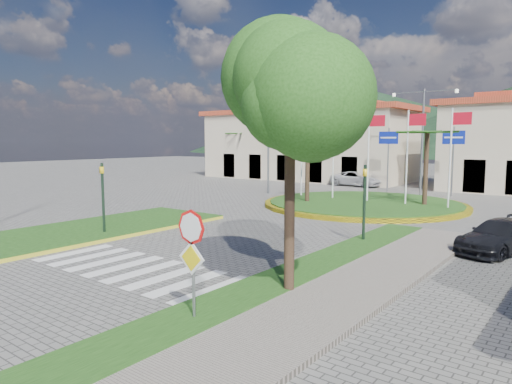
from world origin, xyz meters
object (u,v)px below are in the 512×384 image
Objects in this scene: white_van at (357,179)px; car_side_right at (500,236)px; roundabout_island at (364,203)px; stop_sign at (192,247)px; deciduous_tree at (290,101)px; car_dark_a at (371,178)px.

car_side_right is at bearing -137.65° from white_van.
white_van is (-5.92, 11.71, 0.51)m from roundabout_island.
deciduous_tree is at bearing 78.82° from stop_sign.
car_dark_a is at bearing 109.64° from deciduous_tree.
deciduous_tree is 1.61× the size of car_side_right.
stop_sign is 35.05m from car_dark_a.
stop_sign reaches higher than white_van.
roundabout_island is at bearing 103.73° from stop_sign.
car_side_right is at bearing 67.22° from deciduous_tree.
stop_sign is at bearing -155.91° from white_van.
roundabout_island is 20.69m from stop_sign.
white_van is (-10.82, 31.74, -1.11)m from stop_sign.
white_van is at bearing 145.24° from car_side_right.
white_van is at bearing 108.82° from stop_sign.
car_dark_a is (-10.87, 30.45, -4.53)m from deciduous_tree.
deciduous_tree is 31.22m from white_van.
stop_sign reaches higher than car_dark_a.
white_van is (-11.42, 28.71, -4.50)m from deciduous_tree.
roundabout_island is 3.34× the size of car_dark_a.
white_van is at bearing -177.12° from car_dark_a.
roundabout_island is 18.55m from deciduous_tree.
car_dark_a is at bearing -12.22° from white_van.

